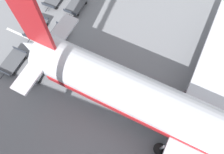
# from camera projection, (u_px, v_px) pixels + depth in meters

# --- Properties ---
(airplane) EXTENTS (32.33, 38.38, 13.71)m
(airplane) POSITION_uv_depth(u_px,v_px,m) (210.00, 130.00, 17.93)
(airplane) COLOR silver
(airplane) RESTS_ON ground_plane
(baggage_dolly_row_near_col_c) EXTENTS (3.81, 1.93, 0.92)m
(baggage_dolly_row_near_col_c) POSITION_uv_depth(u_px,v_px,m) (36.00, 28.00, 25.56)
(baggage_dolly_row_near_col_c) COLOR #515459
(baggage_dolly_row_near_col_c) RESTS_ON ground_plane
(baggage_dolly_row_near_col_d) EXTENTS (3.83, 2.00, 0.92)m
(baggage_dolly_row_near_col_d) POSITION_uv_depth(u_px,v_px,m) (13.00, 62.00, 23.67)
(baggage_dolly_row_near_col_d) COLOR #515459
(baggage_dolly_row_near_col_d) RESTS_ON ground_plane
(baggage_dolly_row_mid_a_col_b) EXTENTS (3.83, 1.99, 0.92)m
(baggage_dolly_row_mid_a_col_b) POSITION_uv_depth(u_px,v_px,m) (76.00, 5.00, 27.03)
(baggage_dolly_row_mid_a_col_b) COLOR #515459
(baggage_dolly_row_mid_a_col_b) RESTS_ON ground_plane
(baggage_dolly_row_mid_a_col_c) EXTENTS (3.82, 1.96, 0.92)m
(baggage_dolly_row_mid_a_col_c) POSITION_uv_depth(u_px,v_px,m) (57.00, 36.00, 25.10)
(baggage_dolly_row_mid_a_col_c) COLOR #515459
(baggage_dolly_row_mid_a_col_c) RESTS_ON ground_plane
(baggage_dolly_row_mid_a_col_d) EXTENTS (3.79, 1.87, 0.92)m
(baggage_dolly_row_mid_a_col_d) POSITION_uv_depth(u_px,v_px,m) (37.00, 70.00, 23.27)
(baggage_dolly_row_mid_a_col_d) COLOR #515459
(baggage_dolly_row_mid_a_col_d) RESTS_ON ground_plane
(stand_guidance_stripe) EXTENTS (3.16, 31.95, 0.01)m
(stand_guidance_stripe) POSITION_uv_depth(u_px,v_px,m) (128.00, 83.00, 23.15)
(stand_guidance_stripe) COLOR white
(stand_guidance_stripe) RESTS_ON ground_plane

